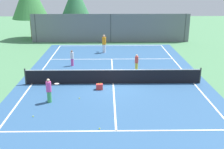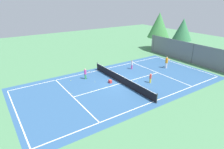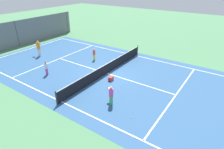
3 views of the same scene
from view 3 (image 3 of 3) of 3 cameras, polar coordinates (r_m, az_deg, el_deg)
ground_plane at (r=17.55m, az=-1.48°, el=0.31°), size 80.00×80.00×0.00m
court_surface at (r=17.55m, az=-1.48°, el=0.32°), size 13.00×25.00×0.01m
tennis_net at (r=17.33m, az=-1.50°, el=1.82°), size 11.90×0.10×1.10m
perimeter_fence at (r=27.23m, az=-26.61°, el=10.83°), size 18.00×0.12×3.20m
player_0 at (r=22.82m, az=-21.11°, el=7.35°), size 0.40×0.95×1.76m
player_1 at (r=18.04m, az=-19.10°, el=1.87°), size 0.28×0.28×1.31m
player_2 at (r=20.38m, az=-5.39°, el=6.08°), size 0.27×0.27×1.27m
player_3 at (r=13.03m, az=-0.28°, el=-6.17°), size 0.78×0.77×1.43m
ball_crate at (r=16.27m, az=-0.34°, el=-1.24°), size 0.42×0.30×0.43m
tennis_ball_0 at (r=21.45m, az=2.55°, el=5.49°), size 0.07×0.07×0.07m
tennis_ball_1 at (r=19.11m, az=-5.21°, el=2.63°), size 0.07×0.07×0.07m
tennis_ball_2 at (r=14.55m, az=17.01°, el=-6.95°), size 0.07×0.07×0.07m
tennis_ball_3 at (r=16.97m, az=-6.31°, el=-0.71°), size 0.07×0.07×0.07m
tennis_ball_4 at (r=12.32m, az=5.65°, el=-12.65°), size 0.07×0.07×0.07m
tennis_ball_5 at (r=23.15m, az=-10.80°, el=6.67°), size 0.07×0.07×0.07m
tennis_ball_6 at (r=14.78m, az=1.91°, el=-5.06°), size 0.07×0.07×0.07m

